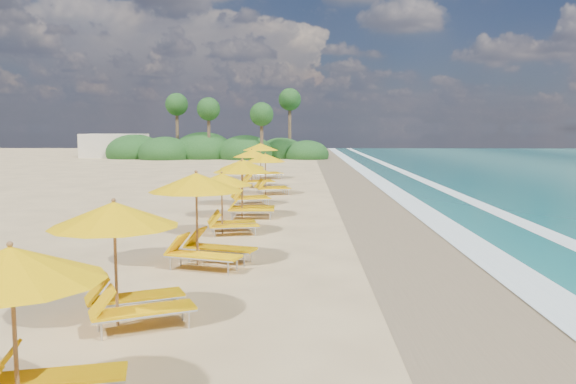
% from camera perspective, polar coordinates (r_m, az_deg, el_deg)
% --- Properties ---
extents(ground, '(160.00, 160.00, 0.00)m').
position_cam_1_polar(ground, '(20.24, 0.00, -3.38)').
color(ground, '#D4B27C').
rests_on(ground, ground).
extents(wet_sand, '(4.00, 160.00, 0.01)m').
position_cam_1_polar(wet_sand, '(20.53, 11.25, -3.35)').
color(wet_sand, '#897452').
rests_on(wet_sand, ground).
extents(surf_foam, '(4.00, 160.00, 0.01)m').
position_cam_1_polar(surf_foam, '(21.15, 18.49, -3.21)').
color(surf_foam, white).
rests_on(surf_foam, ground).
extents(station_1, '(2.66, 2.57, 2.15)m').
position_cam_1_polar(station_1, '(7.37, -24.40, -11.68)').
color(station_1, olive).
rests_on(station_1, ground).
extents(station_2, '(2.95, 2.93, 2.24)m').
position_cam_1_polar(station_2, '(10.34, -15.90, -5.96)').
color(station_2, olive).
rests_on(station_2, ground).
extents(station_3, '(3.03, 2.96, 2.40)m').
position_cam_1_polar(station_3, '(14.33, -8.45, -2.04)').
color(station_3, olive).
rests_on(station_3, ground).
extents(station_4, '(2.49, 2.40, 2.04)m').
position_cam_1_polar(station_4, '(18.64, -6.13, -0.70)').
color(station_4, olive).
rests_on(station_4, ground).
extents(station_5, '(2.45, 2.27, 2.24)m').
position_cam_1_polar(station_5, '(22.02, -4.18, 0.69)').
color(station_5, olive).
rests_on(station_5, ground).
extents(station_6, '(2.65, 2.57, 2.11)m').
position_cam_1_polar(station_6, '(25.66, -4.20, 1.33)').
color(station_6, olive).
rests_on(station_6, ground).
extents(station_7, '(2.73, 2.66, 2.18)m').
position_cam_1_polar(station_7, '(29.77, -1.94, 2.11)').
color(station_7, olive).
rests_on(station_7, ground).
extents(station_8, '(2.82, 2.73, 2.26)m').
position_cam_1_polar(station_8, '(33.49, -3.34, 2.65)').
color(station_8, olive).
rests_on(station_8, ground).
extents(station_9, '(3.25, 3.21, 2.50)m').
position_cam_1_polar(station_9, '(39.10, -2.48, 3.38)').
color(station_9, olive).
rests_on(station_9, ground).
extents(treeline, '(25.80, 8.80, 9.74)m').
position_cam_1_polar(treeline, '(66.33, -7.61, 4.19)').
color(treeline, '#163D14').
rests_on(treeline, ground).
extents(beach_building, '(7.00, 5.00, 2.80)m').
position_cam_1_polar(beach_building, '(71.60, -16.91, 4.45)').
color(beach_building, beige).
rests_on(beach_building, ground).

